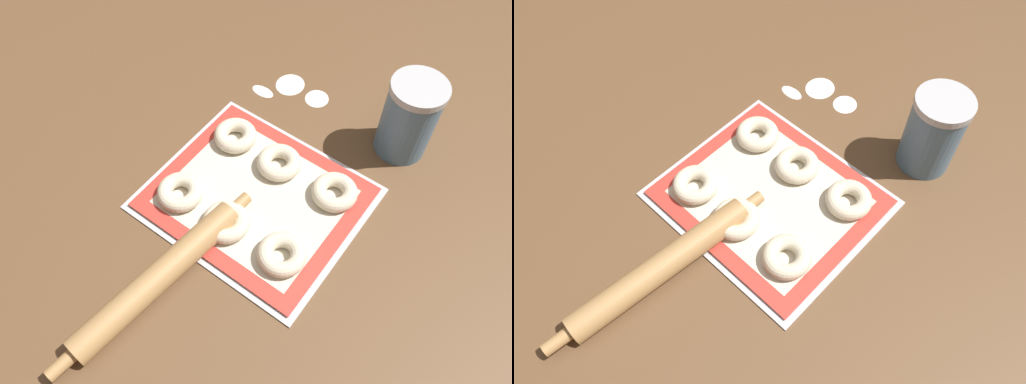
% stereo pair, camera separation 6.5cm
% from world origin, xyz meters
% --- Properties ---
extents(ground_plane, '(2.80, 2.80, 0.00)m').
position_xyz_m(ground_plane, '(0.00, 0.00, 0.00)').
color(ground_plane, brown).
extents(baking_tray, '(0.42, 0.37, 0.01)m').
position_xyz_m(baking_tray, '(-0.01, -0.02, 0.00)').
color(baking_tray, silver).
rests_on(baking_tray, ground_plane).
extents(baking_mat, '(0.40, 0.34, 0.00)m').
position_xyz_m(baking_mat, '(-0.01, -0.02, 0.01)').
color(baking_mat, red).
rests_on(baking_mat, baking_tray).
extents(bagel_front_left, '(0.09, 0.09, 0.03)m').
position_xyz_m(bagel_front_left, '(-0.13, -0.11, 0.03)').
color(bagel_front_left, beige).
rests_on(bagel_front_left, baking_mat).
extents(bagel_front_center, '(0.09, 0.09, 0.03)m').
position_xyz_m(bagel_front_center, '(-0.01, -0.11, 0.03)').
color(bagel_front_center, beige).
rests_on(bagel_front_center, baking_mat).
extents(bagel_front_right, '(0.09, 0.09, 0.03)m').
position_xyz_m(bagel_front_right, '(0.11, -0.10, 0.03)').
color(bagel_front_right, beige).
rests_on(bagel_front_right, baking_mat).
extents(bagel_back_left, '(0.09, 0.09, 0.03)m').
position_xyz_m(bagel_back_left, '(-0.13, 0.08, 0.03)').
color(bagel_back_left, beige).
rests_on(bagel_back_left, baking_mat).
extents(bagel_back_center, '(0.09, 0.09, 0.03)m').
position_xyz_m(bagel_back_center, '(-0.01, 0.07, 0.03)').
color(bagel_back_center, beige).
rests_on(bagel_back_center, baking_mat).
extents(bagel_back_right, '(0.09, 0.09, 0.03)m').
position_xyz_m(bagel_back_right, '(0.12, 0.08, 0.03)').
color(bagel_back_right, beige).
rests_on(bagel_back_right, baking_mat).
extents(flour_canister, '(0.12, 0.12, 0.18)m').
position_xyz_m(flour_canister, '(0.16, 0.29, 0.09)').
color(flour_canister, slate).
rests_on(flour_canister, ground_plane).
extents(rolling_pin, '(0.09, 0.48, 0.05)m').
position_xyz_m(rolling_pin, '(-0.04, -0.27, 0.03)').
color(rolling_pin, '#AD7F4C').
rests_on(rolling_pin, ground_plane).
extents(flour_patch_near, '(0.06, 0.06, 0.00)m').
position_xyz_m(flour_patch_near, '(-0.06, 0.30, 0.00)').
color(flour_patch_near, white).
rests_on(flour_patch_near, ground_plane).
extents(flour_patch_far, '(0.07, 0.07, 0.00)m').
position_xyz_m(flour_patch_far, '(-0.14, 0.30, 0.00)').
color(flour_patch_far, white).
rests_on(flour_patch_far, ground_plane).
extents(flour_patch_side, '(0.06, 0.03, 0.00)m').
position_xyz_m(flour_patch_side, '(-0.18, 0.24, 0.00)').
color(flour_patch_side, white).
rests_on(flour_patch_side, ground_plane).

